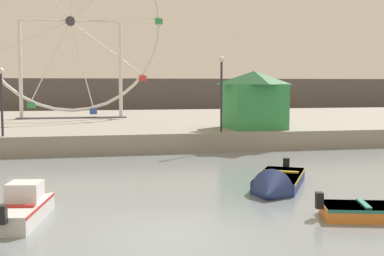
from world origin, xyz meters
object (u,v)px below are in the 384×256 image
(carnival_booth_green_kiosk, at_px, (254,99))
(motorboat_navy_blue, at_px, (276,184))
(promenade_lamp_far, at_px, (1,91))
(motorboat_pale_grey, at_px, (27,205))
(promenade_lamp_near, at_px, (221,83))
(ferris_wheel_white_frame, at_px, (70,24))

(carnival_booth_green_kiosk, bearing_deg, motorboat_navy_blue, -105.70)
(promenade_lamp_far, bearing_deg, motorboat_navy_blue, -45.17)
(motorboat_pale_grey, distance_m, carnival_booth_green_kiosk, 18.25)
(promenade_lamp_near, bearing_deg, motorboat_navy_blue, -94.98)
(ferris_wheel_white_frame, xyz_separation_m, carnival_booth_green_kiosk, (10.89, -11.34, -5.44))
(motorboat_navy_blue, distance_m, carnival_booth_green_kiosk, 13.09)
(ferris_wheel_white_frame, height_order, carnival_booth_green_kiosk, ferris_wheel_white_frame)
(ferris_wheel_white_frame, bearing_deg, motorboat_navy_blue, -72.50)
(carnival_booth_green_kiosk, bearing_deg, promenade_lamp_near, -144.40)
(carnival_booth_green_kiosk, bearing_deg, promenade_lamp_far, -172.86)
(promenade_lamp_far, bearing_deg, promenade_lamp_near, 0.03)
(ferris_wheel_white_frame, height_order, promenade_lamp_near, ferris_wheel_white_frame)
(carnival_booth_green_kiosk, height_order, promenade_lamp_far, promenade_lamp_far)
(motorboat_navy_blue, xyz_separation_m, carnival_booth_green_kiosk, (3.42, 12.37, 2.56))
(motorboat_navy_blue, height_order, ferris_wheel_white_frame, ferris_wheel_white_frame)
(carnival_booth_green_kiosk, bearing_deg, motorboat_pale_grey, -129.14)
(motorboat_navy_blue, relative_size, promenade_lamp_far, 1.29)
(carnival_booth_green_kiosk, distance_m, promenade_lamp_near, 3.21)
(promenade_lamp_near, height_order, promenade_lamp_far, promenade_lamp_near)
(motorboat_pale_grey, xyz_separation_m, ferris_wheel_white_frame, (0.45, 25.42, 7.91))
(motorboat_navy_blue, bearing_deg, ferris_wheel_white_frame, -132.54)
(motorboat_pale_grey, bearing_deg, motorboat_navy_blue, -68.07)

